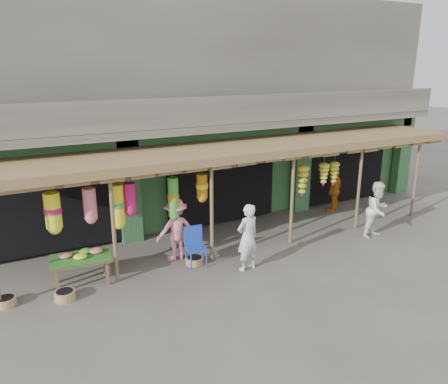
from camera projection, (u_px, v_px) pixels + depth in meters
name	position (u px, v px, depth m)	size (l,w,h in m)	color
ground	(257.00, 247.00, 12.31)	(80.00, 80.00, 0.00)	#514C47
building	(187.00, 110.00, 15.49)	(16.40, 6.80, 7.00)	gray
awning	(238.00, 152.00, 12.19)	(14.00, 2.70, 2.79)	brown
flower_table	(81.00, 258.00, 10.09)	(1.41, 0.93, 0.80)	brown
blue_chair	(195.00, 244.00, 11.09)	(0.52, 0.53, 1.01)	#1C40B7
basket_left	(6.00, 302.00, 9.30)	(0.44, 0.44, 0.18)	olive
basket_mid	(195.00, 261.00, 11.24)	(0.46, 0.46, 0.18)	olive
basket_right	(65.00, 295.00, 9.53)	(0.45, 0.45, 0.20)	#AB7F4F
person_front	(248.00, 237.00, 10.73)	(0.62, 0.41, 1.71)	silver
person_right	(377.00, 210.00, 12.78)	(0.82, 0.64, 1.68)	white
person_vendor	(335.00, 190.00, 15.05)	(0.89, 0.37, 1.53)	orange
person_shopper	(176.00, 229.00, 11.36)	(1.06, 0.61, 1.65)	pink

